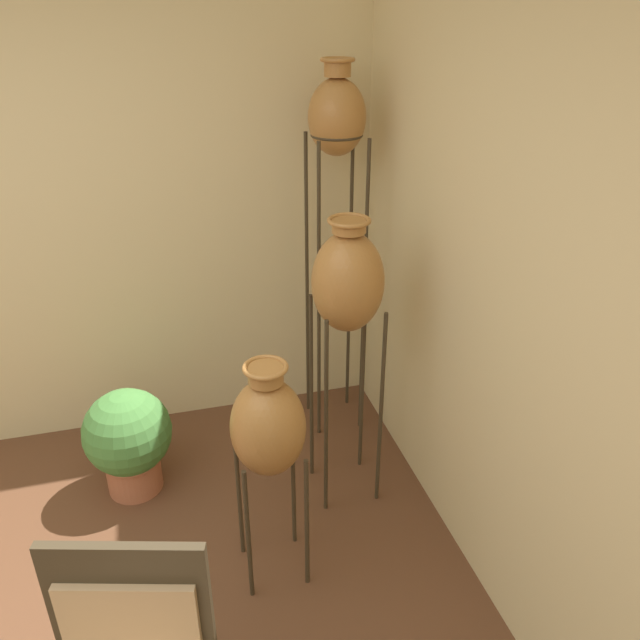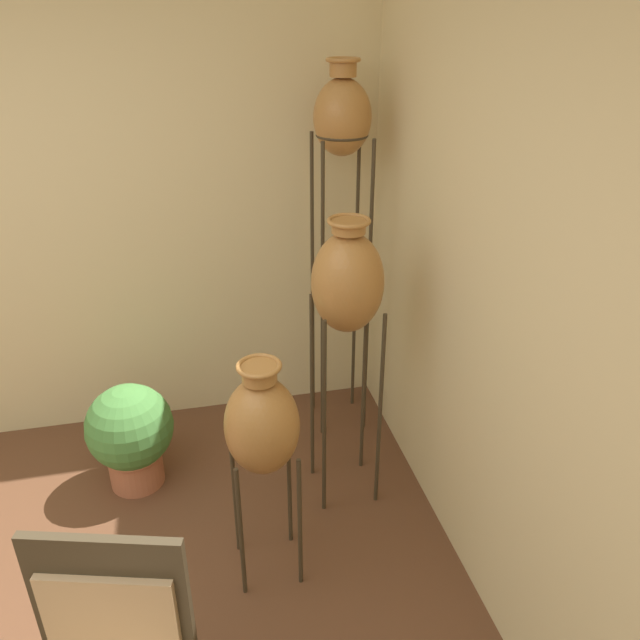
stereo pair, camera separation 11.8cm
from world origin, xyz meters
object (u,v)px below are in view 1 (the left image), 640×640
object	(u,v)px
vase_stand_medium	(348,285)
vase_stand_short	(268,428)
vase_stand_tall	(337,130)
potted_plant	(128,438)

from	to	relation	value
vase_stand_medium	vase_stand_short	world-z (taller)	vase_stand_medium
vase_stand_tall	potted_plant	world-z (taller)	vase_stand_tall
vase_stand_medium	vase_stand_short	xyz separation A→B (m)	(-0.47, -0.43, -0.39)
vase_stand_tall	potted_plant	distance (m)	1.89
vase_stand_short	vase_stand_tall	bearing A→B (deg)	60.43
vase_stand_tall	vase_stand_short	size ratio (longest dim) A/B	1.93
vase_stand_tall	vase_stand_medium	distance (m)	0.85
vase_stand_short	potted_plant	distance (m)	1.05
vase_stand_short	potted_plant	bearing A→B (deg)	130.37
vase_stand_tall	vase_stand_medium	xyz separation A→B (m)	(-0.12, -0.61, -0.57)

